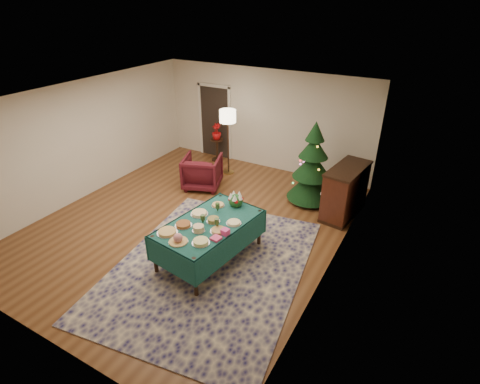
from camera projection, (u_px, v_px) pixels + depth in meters
The scene contains 26 objects.
room_shell at pixel (188, 166), 7.40m from camera, with size 7.00×7.00×7.00m.
doorway at pixel (215, 120), 10.89m from camera, with size 1.08×0.04×2.16m.
rug at pixel (210, 267), 6.76m from camera, with size 3.20×4.20×0.02m, color #141244.
buffet_table at pixel (209, 230), 6.72m from camera, with size 1.42×2.12×0.77m.
platter_0 at pixel (167, 232), 6.36m from camera, with size 0.36×0.36×0.05m.
platter_1 at pixel (178, 239), 6.10m from camera, with size 0.32×0.32×0.17m.
platter_2 at pixel (201, 242), 6.09m from camera, with size 0.30×0.30×0.06m.
platter_3 at pixel (183, 225), 6.55m from camera, with size 0.30×0.30×0.05m.
platter_4 at pixel (199, 229), 6.40m from camera, with size 0.22×0.22×0.10m.
platter_5 at pixel (219, 230), 6.40m from camera, with size 0.29×0.29×0.04m.
platter_6 at pixel (199, 213), 6.89m from camera, with size 0.33×0.33×0.05m.
platter_7 at pixel (213, 220), 6.67m from camera, with size 0.25×0.25×0.07m.
platter_8 at pixel (234, 223), 6.62m from camera, with size 0.27×0.27×0.04m.
platter_9 at pixel (218, 205), 7.17m from camera, with size 0.26×0.26×0.04m.
goblet_0 at pixel (218, 207), 6.94m from camera, with size 0.08×0.08×0.18m.
goblet_1 at pixel (217, 223), 6.47m from camera, with size 0.08×0.08×0.18m.
goblet_2 at pixel (203, 219), 6.58m from camera, with size 0.08×0.08×0.18m.
napkin_stack at pixel (216, 238), 6.20m from camera, with size 0.15×0.15×0.04m, color #F3437A.
gift_box at pixel (225, 232), 6.31m from camera, with size 0.12×0.12×0.10m, color #F24391.
centerpiece at pixel (236, 199), 7.12m from camera, with size 0.28×0.28×0.32m.
armchair at pixel (202, 170), 9.36m from camera, with size 0.89×0.83×0.91m, color #460F16.
floor_lamp at pixel (228, 120), 9.61m from camera, with size 0.43×0.43×1.76m.
side_table at pixel (217, 150), 10.94m from camera, with size 0.36×0.36×0.65m.
potted_plant at pixel (217, 135), 10.72m from camera, with size 0.26×0.47×0.26m, color #B70D0F.
christmas_tree at pixel (312, 167), 8.52m from camera, with size 1.24×1.24×1.95m.
piano at pixel (345, 192), 8.13m from camera, with size 0.78×1.39×1.14m.
Camera 1 is at (4.22, -5.40, 4.39)m, focal length 28.00 mm.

